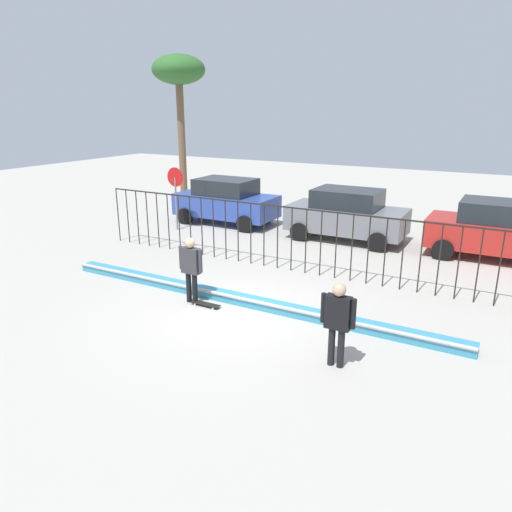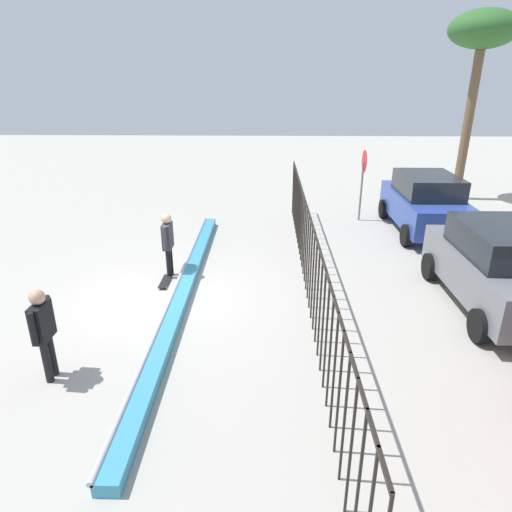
% 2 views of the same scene
% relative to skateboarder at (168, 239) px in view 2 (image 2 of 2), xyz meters
% --- Properties ---
extents(ground_plane, '(60.00, 60.00, 0.00)m').
position_rel_skateboarder_xyz_m(ground_plane, '(1.15, 0.08, -1.02)').
color(ground_plane, '#ADA89E').
extents(bowl_coping_ledge, '(11.00, 0.40, 0.27)m').
position_rel_skateboarder_xyz_m(bowl_coping_ledge, '(1.15, 0.51, -0.90)').
color(bowl_coping_ledge, teal).
rests_on(bowl_coping_ledge, ground).
extents(perimeter_fence, '(14.04, 0.04, 1.96)m').
position_rel_skateboarder_xyz_m(perimeter_fence, '(1.15, 3.47, 0.17)').
color(perimeter_fence, black).
rests_on(perimeter_fence, ground).
extents(skateboarder, '(0.69, 0.26, 1.70)m').
position_rel_skateboarder_xyz_m(skateboarder, '(0.00, 0.00, 0.00)').
color(skateboarder, black).
rests_on(skateboarder, ground).
extents(skateboard, '(0.80, 0.20, 0.07)m').
position_rel_skateboarder_xyz_m(skateboard, '(0.44, -0.05, -0.96)').
color(skateboard, black).
rests_on(skateboard, ground).
extents(camera_operator, '(0.69, 0.26, 1.70)m').
position_rel_skateboarder_xyz_m(camera_operator, '(4.27, -1.20, -0.00)').
color(camera_operator, black).
rests_on(camera_operator, ground).
extents(parked_car_blue, '(4.30, 2.12, 1.90)m').
position_rel_skateboarder_xyz_m(parked_car_blue, '(-3.86, 7.72, -0.05)').
color(parked_car_blue, '#2D479E').
rests_on(parked_car_blue, ground).
extents(parked_car_gray, '(4.30, 2.12, 1.90)m').
position_rel_skateboarder_xyz_m(parked_car_gray, '(1.45, 7.64, -0.05)').
color(parked_car_gray, slate).
rests_on(parked_car_gray, ground).
extents(stop_sign, '(0.76, 0.07, 2.50)m').
position_rel_skateboarder_xyz_m(stop_sign, '(-5.02, 5.84, 0.59)').
color(stop_sign, slate).
rests_on(stop_sign, ground).
extents(palm_tree_short, '(2.56, 2.56, 7.17)m').
position_rel_skateboarder_xyz_m(palm_tree_short, '(-8.20, 10.51, 5.17)').
color(palm_tree_short, brown).
rests_on(palm_tree_short, ground).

